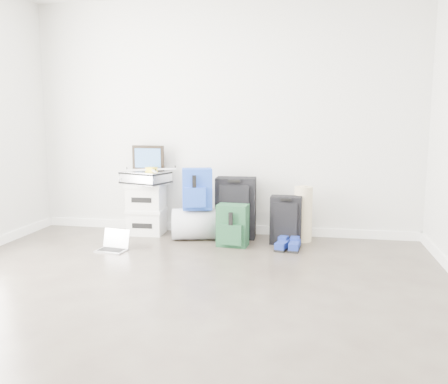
% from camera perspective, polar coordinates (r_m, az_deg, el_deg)
% --- Properties ---
extents(ground, '(5.00, 5.00, 0.00)m').
position_cam_1_polar(ground, '(3.38, -8.25, -14.70)').
color(ground, '#342B26').
rests_on(ground, ground).
extents(room_envelope, '(4.52, 5.02, 2.71)m').
position_cam_1_polar(room_envelope, '(3.14, -8.86, 15.67)').
color(room_envelope, silver).
rests_on(room_envelope, ground).
extents(boxes_stack, '(0.43, 0.35, 0.60)m').
position_cam_1_polar(boxes_stack, '(5.62, -9.31, -1.98)').
color(boxes_stack, silver).
rests_on(boxes_stack, ground).
extents(briefcase, '(0.58, 0.50, 0.14)m').
position_cam_1_polar(briefcase, '(5.57, -9.41, 1.74)').
color(briefcase, '#B2B2B7').
rests_on(briefcase, boxes_stack).
extents(painting, '(0.39, 0.05, 0.29)m').
position_cam_1_polar(painting, '(5.64, -9.12, 4.06)').
color(painting, black).
rests_on(painting, briefcase).
extents(drone, '(0.52, 0.52, 0.05)m').
position_cam_1_polar(drone, '(5.51, -8.72, 2.70)').
color(drone, yellow).
rests_on(drone, briefcase).
extents(duffel_bag, '(0.63, 0.47, 0.35)m').
position_cam_1_polar(duffel_bag, '(5.33, -3.17, -3.86)').
color(duffel_bag, gray).
rests_on(duffel_bag, ground).
extents(blue_backpack, '(0.37, 0.31, 0.45)m').
position_cam_1_polar(blue_backpack, '(5.23, -3.28, 0.27)').
color(blue_backpack, '#1B3FB0').
rests_on(blue_backpack, duffel_bag).
extents(large_suitcase, '(0.46, 0.31, 0.69)m').
position_cam_1_polar(large_suitcase, '(5.36, 1.42, -1.92)').
color(large_suitcase, black).
rests_on(large_suitcase, ground).
extents(green_backpack, '(0.33, 0.26, 0.45)m').
position_cam_1_polar(green_backpack, '(5.02, 1.03, -4.15)').
color(green_backpack, '#12341F').
rests_on(green_backpack, ground).
extents(carry_on, '(0.34, 0.23, 0.52)m').
position_cam_1_polar(carry_on, '(5.16, 7.45, -3.38)').
color(carry_on, black).
rests_on(carry_on, ground).
extents(shoes, '(0.27, 0.29, 0.09)m').
position_cam_1_polar(shoes, '(4.97, 7.78, -6.41)').
color(shoes, black).
rests_on(shoes, ground).
extents(rolled_rug, '(0.20, 0.20, 0.61)m').
position_cam_1_polar(rolled_rug, '(5.29, 9.49, -2.63)').
color(rolled_rug, tan).
rests_on(rolled_rug, ground).
extents(laptop, '(0.32, 0.25, 0.21)m').
position_cam_1_polar(laptop, '(5.05, -13.13, -6.26)').
color(laptop, silver).
rests_on(laptop, ground).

